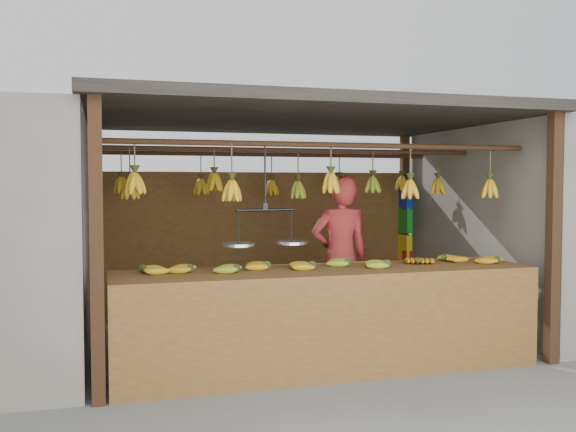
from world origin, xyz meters
name	(u,v)px	position (x,y,z in m)	size (l,w,h in m)	color
ground	(296,340)	(0.00, 0.00, 0.00)	(80.00, 80.00, 0.00)	#5B5B57
stall	(287,155)	(0.00, 0.33, 1.97)	(4.30, 3.30, 2.40)	black
counter	(332,291)	(-0.05, -1.23, 0.72)	(3.74, 0.85, 0.96)	brown
hanging_bananas	(296,186)	(0.00, 0.00, 1.63)	(3.60, 2.19, 0.36)	#C38A14
balance_scale	(265,239)	(-0.59, -1.00, 1.17)	(0.78, 0.35, 0.89)	black
vendor	(340,257)	(0.49, -0.02, 0.87)	(0.63, 0.42, 1.73)	#BF3333
bag_bundles	(405,232)	(1.94, 1.35, 1.01)	(0.08, 0.26, 1.22)	#1426BF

